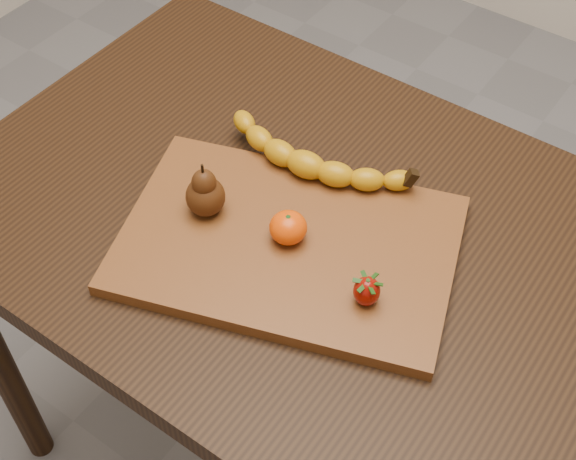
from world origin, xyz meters
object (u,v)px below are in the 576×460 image
Objects in this scene: table at (295,258)px; mandarin at (288,228)px; cutting_board at (288,244)px; pear at (205,189)px.

table is 19.48× the size of mandarin.
table is 2.22× the size of cutting_board.
cutting_board is 5.23× the size of pear.
mandarin is at bearing -64.03° from table.
mandarin is (0.03, -0.05, 0.14)m from table.
table is 0.13m from cutting_board.
mandarin is at bearing 10.89° from pear.
cutting_board is (0.03, -0.06, 0.11)m from table.
cutting_board is 8.77× the size of mandarin.
cutting_board is 0.14m from pear.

